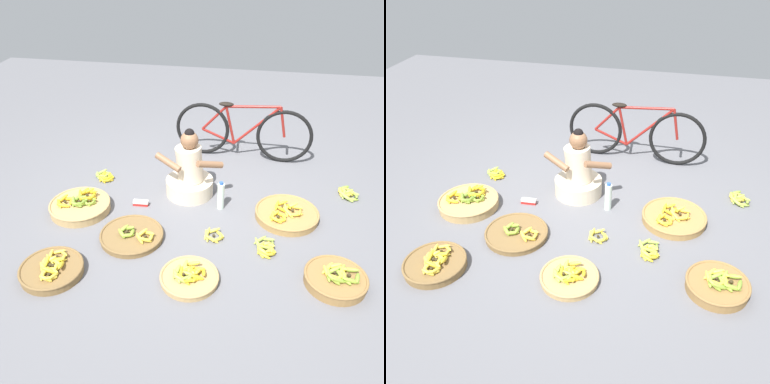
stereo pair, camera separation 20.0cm
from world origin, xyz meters
TOP-DOWN VIEW (x-y plane):
  - ground_plane at (0.00, 0.00)m, footprint 10.00×10.00m
  - vendor_woman_front at (-0.11, 0.30)m, footprint 0.73×0.52m
  - bicycle_leaning at (0.38, 1.25)m, footprint 1.70×0.14m
  - banana_basket_back_right at (0.12, -1.03)m, footprint 0.51×0.51m
  - banana_basket_mid_left at (1.33, -0.85)m, footprint 0.52×0.52m
  - banana_basket_back_left at (0.94, 0.02)m, footprint 0.65×0.65m
  - banana_basket_near_bicycle at (-1.18, -0.22)m, footprint 0.63×0.63m
  - banana_basket_back_center at (-0.52, -0.57)m, footprint 0.61×0.61m
  - banana_basket_mid_right at (-1.05, -1.15)m, footprint 0.55×0.55m
  - loose_bananas_front_left at (0.25, -0.43)m, footprint 0.21×0.22m
  - loose_bananas_near_vendor at (-1.15, 0.44)m, footprint 0.26×0.26m
  - loose_bananas_front_center at (1.61, 0.56)m, footprint 0.24×0.30m
  - loose_bananas_front_right at (0.75, -0.52)m, footprint 0.23×0.32m
  - water_bottle at (0.26, 0.08)m, footprint 0.07×0.07m
  - packet_carton_stack at (-0.59, -0.02)m, footprint 0.17×0.06m

SIDE VIEW (x-z plane):
  - ground_plane at x=0.00m, z-range 0.00..0.00m
  - loose_bananas_front_left at x=0.25m, z-range -0.02..0.07m
  - loose_bananas_near_vendor at x=-1.15m, z-range -0.02..0.07m
  - loose_bananas_front_right at x=0.75m, z-range -0.02..0.07m
  - packet_carton_stack at x=-0.59m, z-range 0.00..0.06m
  - loose_bananas_front_center at x=1.61m, z-range -0.01..0.08m
  - banana_basket_back_center at x=-0.52m, z-range -0.03..0.10m
  - banana_basket_back_right at x=0.12m, z-range -0.02..0.11m
  - banana_basket_back_left at x=0.94m, z-range -0.03..0.13m
  - banana_basket_mid_right at x=-1.05m, z-range -0.03..0.13m
  - banana_basket_mid_left at x=1.33m, z-range -0.02..0.14m
  - banana_basket_near_bicycle at x=-1.18m, z-range -0.03..0.15m
  - water_bottle at x=0.26m, z-range -0.01..0.31m
  - vendor_woman_front at x=-0.11m, z-range -0.14..0.64m
  - bicycle_leaning at x=0.38m, z-range -0.01..0.73m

